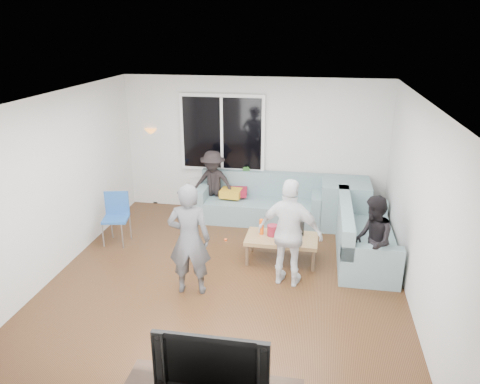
% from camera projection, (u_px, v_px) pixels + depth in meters
% --- Properties ---
extents(floor, '(5.00, 5.50, 0.04)m').
position_uv_depth(floor, '(226.00, 281.00, 6.66)').
color(floor, '#56351C').
rests_on(floor, ground).
extents(ceiling, '(5.00, 5.50, 0.04)m').
position_uv_depth(ceiling, '(224.00, 98.00, 5.76)').
color(ceiling, white).
rests_on(ceiling, ground).
extents(wall_back, '(5.00, 0.04, 2.60)m').
position_uv_depth(wall_back, '(254.00, 146.00, 8.78)').
color(wall_back, silver).
rests_on(wall_back, ground).
extents(wall_front, '(5.00, 0.04, 2.60)m').
position_uv_depth(wall_front, '(156.00, 316.00, 3.65)').
color(wall_front, silver).
rests_on(wall_front, ground).
extents(wall_left, '(0.04, 5.50, 2.60)m').
position_uv_depth(wall_left, '(54.00, 186.00, 6.61)').
color(wall_left, silver).
rests_on(wall_left, ground).
extents(wall_right, '(0.04, 5.50, 2.60)m').
position_uv_depth(wall_right, '(420.00, 208.00, 5.81)').
color(wall_right, silver).
rests_on(wall_right, ground).
extents(window_frame, '(1.62, 0.06, 1.47)m').
position_uv_depth(window_frame, '(222.00, 133.00, 8.72)').
color(window_frame, white).
rests_on(window_frame, wall_back).
extents(window_glass, '(1.50, 0.02, 1.35)m').
position_uv_depth(window_glass, '(222.00, 133.00, 8.68)').
color(window_glass, black).
rests_on(window_glass, window_frame).
extents(window_mullion, '(0.05, 0.03, 1.35)m').
position_uv_depth(window_mullion, '(222.00, 134.00, 8.67)').
color(window_mullion, white).
rests_on(window_mullion, window_frame).
extents(radiator, '(1.30, 0.12, 0.62)m').
position_uv_depth(radiator, '(223.00, 195.00, 9.10)').
color(radiator, silver).
rests_on(radiator, floor).
extents(potted_plant, '(0.22, 0.20, 0.33)m').
position_uv_depth(potted_plant, '(246.00, 174.00, 8.84)').
color(potted_plant, '#2C5D25').
rests_on(potted_plant, radiator).
extents(vase, '(0.20, 0.20, 0.18)m').
position_uv_depth(vase, '(218.00, 176.00, 8.95)').
color(vase, silver).
rests_on(vase, radiator).
extents(sofa_back_section, '(2.30, 0.85, 0.85)m').
position_uv_depth(sofa_back_section, '(259.00, 199.00, 8.59)').
color(sofa_back_section, slate).
rests_on(sofa_back_section, floor).
extents(sofa_right_section, '(2.00, 0.85, 0.85)m').
position_uv_depth(sofa_right_section, '(366.00, 232.00, 7.20)').
color(sofa_right_section, slate).
rests_on(sofa_right_section, floor).
extents(sofa_corner, '(0.85, 0.85, 0.85)m').
position_uv_depth(sofa_corner, '(345.00, 204.00, 8.34)').
color(sofa_corner, slate).
rests_on(sofa_corner, floor).
extents(cushion_yellow, '(0.40, 0.35, 0.14)m').
position_uv_depth(cushion_yellow, '(231.00, 193.00, 8.62)').
color(cushion_yellow, gold).
rests_on(cushion_yellow, sofa_back_section).
extents(cushion_red, '(0.39, 0.34, 0.13)m').
position_uv_depth(cushion_red, '(237.00, 192.00, 8.68)').
color(cushion_red, maroon).
rests_on(cushion_red, sofa_back_section).
extents(coffee_table, '(1.11, 0.61, 0.40)m').
position_uv_depth(coffee_table, '(281.00, 249.00, 7.15)').
color(coffee_table, '#9B7A4B').
rests_on(coffee_table, floor).
extents(pitcher, '(0.17, 0.17, 0.17)m').
position_uv_depth(pitcher, '(273.00, 230.00, 7.12)').
color(pitcher, maroon).
rests_on(pitcher, coffee_table).
extents(side_chair, '(0.47, 0.47, 0.86)m').
position_uv_depth(side_chair, '(116.00, 219.00, 7.66)').
color(side_chair, '#2556A2').
rests_on(side_chair, floor).
extents(floor_lamp, '(0.32, 0.32, 1.56)m').
position_uv_depth(floor_lamp, '(155.00, 166.00, 9.35)').
color(floor_lamp, orange).
rests_on(floor_lamp, floor).
extents(player_left, '(0.61, 0.43, 1.57)m').
position_uv_depth(player_left, '(189.00, 240.00, 6.13)').
color(player_left, '#494A4E').
rests_on(player_left, floor).
extents(player_right, '(0.97, 0.55, 1.55)m').
position_uv_depth(player_right, '(290.00, 233.00, 6.33)').
color(player_right, silver).
rests_on(player_right, floor).
extents(spectator_right, '(0.51, 0.65, 1.30)m').
position_uv_depth(spectator_right, '(372.00, 241.00, 6.39)').
color(spectator_right, black).
rests_on(spectator_right, floor).
extents(spectator_back, '(0.88, 0.57, 1.29)m').
position_uv_depth(spectator_back, '(213.00, 184.00, 8.68)').
color(spectator_back, black).
rests_on(spectator_back, floor).
extents(television, '(1.02, 0.13, 0.59)m').
position_uv_depth(television, '(213.00, 357.00, 4.03)').
color(television, black).
rests_on(television, tv_console).
extents(bottle_e, '(0.07, 0.07, 0.24)m').
position_uv_depth(bottle_e, '(302.00, 228.00, 7.11)').
color(bottle_e, black).
rests_on(bottle_e, coffee_table).
extents(bottle_c, '(0.07, 0.07, 0.23)m').
position_uv_depth(bottle_c, '(287.00, 228.00, 7.13)').
color(bottle_c, '#33130B').
rests_on(bottle_c, coffee_table).
extents(bottle_a, '(0.07, 0.07, 0.24)m').
position_uv_depth(bottle_a, '(261.00, 227.00, 7.15)').
color(bottle_a, '#EA540D').
rests_on(bottle_a, coffee_table).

